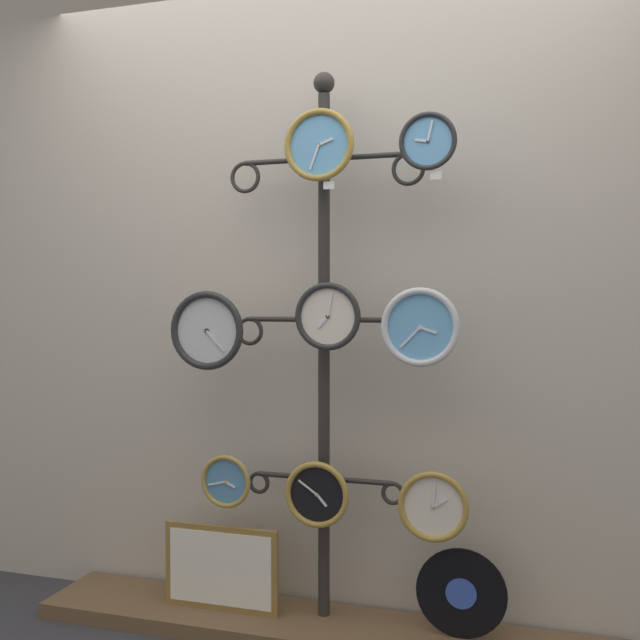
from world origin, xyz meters
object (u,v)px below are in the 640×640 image
(clock_middle_right, at_px, (420,327))
(clock_bottom_left, at_px, (226,481))
(picture_frame, at_px, (221,568))
(clock_top_right, at_px, (428,141))
(display_stand, at_px, (324,413))
(clock_bottom_center, at_px, (318,494))
(vinyl_record, at_px, (461,593))
(clock_bottom_right, at_px, (433,506))
(clock_middle_left, at_px, (207,330))
(clock_middle_center, at_px, (328,316))
(clock_top_center, at_px, (319,145))

(clock_middle_right, bearing_deg, clock_bottom_left, 178.66)
(clock_middle_right, height_order, picture_frame, clock_middle_right)
(clock_top_right, relative_size, clock_bottom_left, 0.99)
(display_stand, xyz_separation_m, clock_bottom_center, (0.00, -0.08, -0.29))
(clock_bottom_left, relative_size, picture_frame, 0.44)
(clock_top_right, xyz_separation_m, vinyl_record, (0.11, 0.06, -1.58))
(display_stand, bearing_deg, clock_bottom_right, -10.84)
(clock_bottom_left, bearing_deg, clock_middle_left, -166.95)
(clock_middle_center, xyz_separation_m, clock_bottom_center, (-0.04, 0.01, -0.65))
(clock_top_right, distance_m, clock_bottom_right, 1.27)
(clock_middle_right, xyz_separation_m, clock_bottom_left, (-0.74, 0.02, -0.60))
(display_stand, distance_m, clock_bottom_right, 0.53)
(display_stand, bearing_deg, clock_top_center, -83.87)
(clock_bottom_center, bearing_deg, picture_frame, 179.18)
(vinyl_record, distance_m, picture_frame, 0.91)
(clock_top_center, bearing_deg, picture_frame, 178.58)
(display_stand, distance_m, clock_bottom_left, 0.46)
(clock_top_right, distance_m, clock_middle_left, 1.06)
(display_stand, distance_m, clock_bottom_center, 0.30)
(clock_bottom_left, bearing_deg, clock_middle_right, -1.34)
(clock_bottom_center, bearing_deg, vinyl_record, 4.24)
(picture_frame, bearing_deg, clock_bottom_right, -0.20)
(clock_middle_center, bearing_deg, picture_frame, 177.89)
(clock_middle_right, distance_m, picture_frame, 1.21)
(clock_top_center, xyz_separation_m, clock_bottom_left, (-0.37, -0.00, -1.25))
(clock_top_right, height_order, clock_middle_right, clock_top_right)
(clock_top_center, xyz_separation_m, clock_middle_left, (-0.44, -0.02, -0.67))
(clock_top_center, height_order, clock_bottom_right, clock_top_center)
(clock_bottom_left, bearing_deg, clock_bottom_right, 0.65)
(clock_middle_right, height_order, clock_bottom_left, clock_middle_right)
(clock_middle_center, height_order, clock_bottom_left, clock_middle_center)
(clock_bottom_center, bearing_deg, clock_top_right, -2.90)
(clock_bottom_left, distance_m, clock_bottom_right, 0.79)
(clock_top_center, xyz_separation_m, picture_frame, (-0.40, 0.01, -1.59))
(clock_bottom_left, distance_m, clock_bottom_center, 0.36)
(picture_frame, bearing_deg, clock_bottom_center, -0.82)
(clock_top_center, bearing_deg, clock_middle_left, -177.69)
(clock_bottom_right, bearing_deg, clock_top_center, -179.03)
(clock_top_center, distance_m, clock_bottom_right, 1.35)
(vinyl_record, bearing_deg, clock_bottom_left, -177.11)
(display_stand, bearing_deg, clock_bottom_center, -88.26)
(picture_frame, bearing_deg, clock_top_right, -1.88)
(vinyl_record, bearing_deg, picture_frame, -177.94)
(display_stand, relative_size, clock_bottom_center, 8.54)
(vinyl_record, bearing_deg, clock_middle_left, -176.36)
(clock_bottom_center, xyz_separation_m, picture_frame, (-0.39, 0.01, -0.32))
(clock_middle_center, bearing_deg, vinyl_record, 5.86)
(clock_top_center, height_order, clock_middle_right, clock_top_center)
(clock_top_center, height_order, picture_frame, clock_top_center)
(clock_middle_center, distance_m, clock_middle_right, 0.34)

